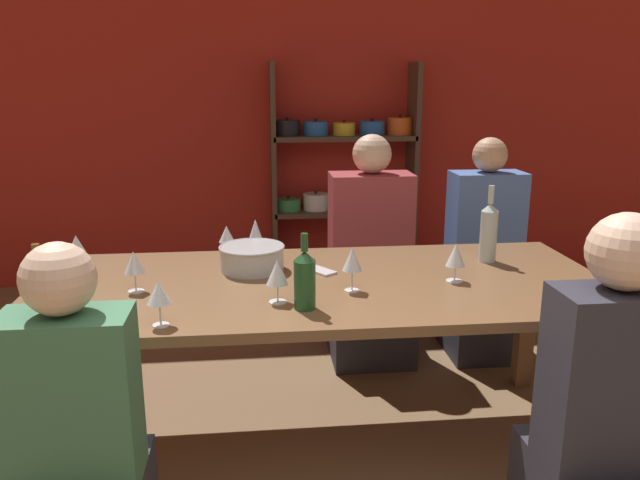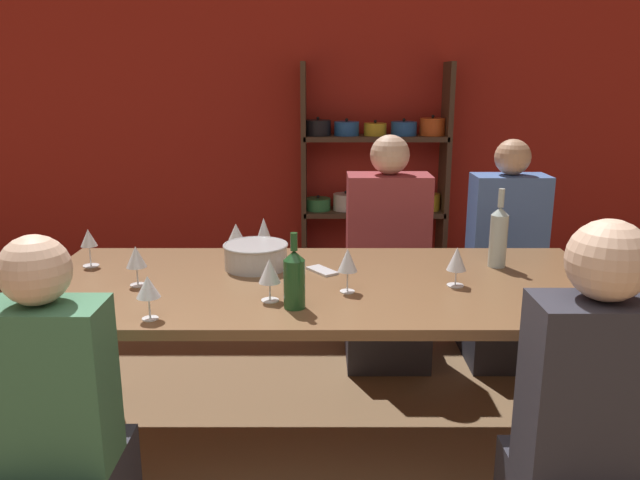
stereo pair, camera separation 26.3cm
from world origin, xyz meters
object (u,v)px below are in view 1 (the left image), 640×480
object	(u,v)px
wine_bottle_amber	(489,231)
wine_glass_red_b	(159,294)
dining_table	(323,299)
wine_glass_red_a	(456,256)
person_far_b	(482,276)
wine_glass_white_c	(134,264)
cell_phone	(320,271)
wine_glass_red_d	(255,231)
wine_bottle_dark	(41,295)
wine_glass_white_b	(352,260)
wine_bottle_green	(305,279)
wine_glass_red_c	(227,235)
person_near_a	(601,453)
wine_glass_white_a	(77,246)
wine_glass_white_d	(277,274)
mixing_bowl	(252,257)
shelf_unit	(344,196)
person_far_a	(369,277)

from	to	relation	value
wine_bottle_amber	wine_glass_red_b	bearing A→B (deg)	-155.43
dining_table	wine_glass_red_a	xyz separation A→B (m)	(0.54, -0.06, 0.19)
person_far_b	dining_table	bearing A→B (deg)	40.85
wine_glass_white_c	cell_phone	distance (m)	0.78
wine_glass_red_b	wine_glass_red_d	xyz separation A→B (m)	(0.33, 0.82, 0.01)
wine_bottle_dark	wine_glass_white_b	bearing A→B (deg)	13.07
wine_bottle_green	wine_glass_red_c	bearing A→B (deg)	112.60
wine_bottle_dark	wine_glass_white_c	size ratio (longest dim) A/B	1.76
wine_glass_red_d	wine_glass_white_c	bearing A→B (deg)	-135.92
dining_table	wine_bottle_green	xyz separation A→B (m)	(-0.10, -0.31, 0.19)
wine_glass_red_c	person_near_a	size ratio (longest dim) A/B	0.12
wine_bottle_amber	wine_glass_white_a	size ratio (longest dim) A/B	2.08
wine_glass_white_d	person_far_b	distance (m)	1.71
mixing_bowl	wine_glass_red_b	size ratio (longest dim) A/B	1.83
shelf_unit	wine_bottle_dark	bearing A→B (deg)	-118.37
wine_glass_red_c	wine_bottle_dark	bearing A→B (deg)	-125.39
wine_glass_white_b	wine_glass_red_d	size ratio (longest dim) A/B	0.99
person_far_b	wine_bottle_amber	bearing A→B (deg)	70.09
dining_table	person_far_b	distance (m)	1.38
mixing_bowl	wine_glass_white_c	xyz separation A→B (m)	(-0.46, -0.24, 0.06)
mixing_bowl	cell_phone	world-z (taller)	mixing_bowl
wine_glass_red_a	wine_glass_red_c	bearing A→B (deg)	152.61
wine_glass_red_c	wine_glass_white_d	world-z (taller)	wine_glass_white_d
wine_glass_red_d	person_far_b	size ratio (longest dim) A/B	0.14
dining_table	wine_glass_white_b	xyz separation A→B (m)	(0.10, -0.13, 0.20)
wine_bottle_dark	wine_glass_white_c	distance (m)	0.41
mixing_bowl	person_far_a	world-z (taller)	person_far_a
dining_table	wine_glass_red_b	xyz separation A→B (m)	(-0.60, -0.42, 0.19)
shelf_unit	mixing_bowl	distance (m)	2.13
wine_glass_white_a	person_far_b	xyz separation A→B (m)	(2.06, 0.67, -0.42)
mixing_bowl	cell_phone	size ratio (longest dim) A/B	1.77
shelf_unit	dining_table	xyz separation A→B (m)	(-0.41, -2.20, -0.02)
wine_bottle_dark	person_far_b	xyz separation A→B (m)	(2.01, 1.27, -0.41)
wine_bottle_amber	wine_glass_red_d	bearing A→B (deg)	169.60
wine_glass_red_c	mixing_bowl	bearing A→B (deg)	-64.19
wine_bottle_amber	person_near_a	world-z (taller)	person_near_a
shelf_unit	wine_glass_white_c	size ratio (longest dim) A/B	10.28
mixing_bowl	wine_glass_white_b	size ratio (longest dim) A/B	1.63
shelf_unit	person_far_a	size ratio (longest dim) A/B	1.32
wine_bottle_green	wine_glass_red_a	xyz separation A→B (m)	(0.64, 0.25, -0.00)
wine_bottle_green	wine_glass_red_c	world-z (taller)	wine_bottle_green
mixing_bowl	wine_glass_white_d	world-z (taller)	wine_glass_white_d
shelf_unit	wine_glass_red_b	distance (m)	2.81
wine_bottle_amber	wine_glass_white_a	xyz separation A→B (m)	(-1.81, 0.00, -0.02)
dining_table	wine_glass_white_c	world-z (taller)	wine_glass_white_c
wine_glass_red_b	wine_glass_white_d	size ratio (longest dim) A/B	0.95
wine_glass_white_c	person_far_a	world-z (taller)	person_far_a
wine_glass_red_b	wine_glass_white_b	bearing A→B (deg)	22.25
cell_phone	person_far_b	world-z (taller)	person_far_b
shelf_unit	wine_glass_red_b	bearing A→B (deg)	-111.03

